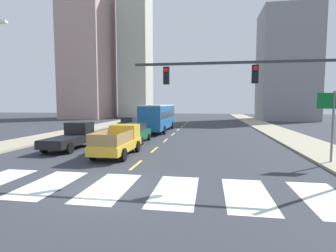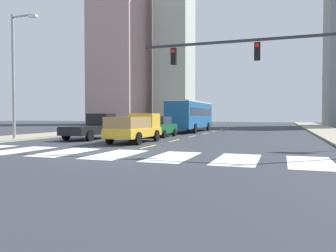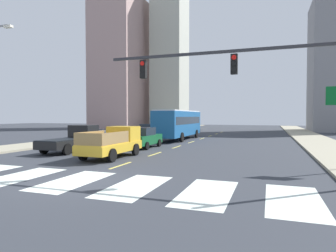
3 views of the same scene
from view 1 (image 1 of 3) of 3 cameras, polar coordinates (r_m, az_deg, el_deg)
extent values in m
plane|color=#30343B|center=(11.43, -12.76, -12.98)|extent=(160.00, 160.00, 0.00)
cube|color=#9D977E|center=(29.43, 25.13, -2.19)|extent=(4.00, 110.00, 0.15)
cube|color=#9D977E|center=(32.67, -20.96, -1.38)|extent=(4.00, 110.00, 0.15)
cube|color=silver|center=(12.70, -24.74, -11.47)|extent=(1.72, 3.97, 0.01)
cube|color=silver|center=(11.43, -12.76, -12.96)|extent=(1.72, 3.97, 0.01)
cube|color=silver|center=(10.75, 1.58, -14.01)|extent=(1.72, 3.97, 0.01)
cube|color=silver|center=(10.76, 16.92, -14.20)|extent=(1.72, 3.97, 0.01)
cube|color=silver|center=(11.48, 31.23, -13.50)|extent=(1.72, 3.97, 0.01)
cube|color=#DDC951|center=(15.08, -7.03, -8.48)|extent=(0.16, 2.40, 0.01)
cube|color=#DDC951|center=(19.82, -2.99, -5.19)|extent=(0.16, 2.40, 0.01)
cube|color=#DDC951|center=(24.67, -0.55, -3.18)|extent=(0.16, 2.40, 0.01)
cube|color=#DDC951|center=(29.57, 1.08, -1.82)|extent=(0.16, 2.40, 0.01)
cube|color=#DDC951|center=(34.50, 2.25, -0.85)|extent=(0.16, 2.40, 0.01)
cube|color=#DDC951|center=(39.45, 3.12, -0.12)|extent=(0.16, 2.40, 0.01)
cube|color=#DDC951|center=(44.40, 3.80, 0.44)|extent=(0.16, 2.40, 0.01)
cube|color=#DDC951|center=(49.37, 4.34, 0.89)|extent=(0.16, 2.40, 0.01)
cube|color=gold|center=(17.77, -11.10, -4.25)|extent=(1.96, 5.20, 0.56)
cube|color=gold|center=(19.26, -9.39, -1.18)|extent=(1.84, 1.60, 1.00)
cube|color=#19232D|center=(19.65, -8.99, -0.52)|extent=(1.72, 0.08, 0.56)
cube|color=gold|center=(16.84, -12.24, -3.71)|extent=(1.84, 3.30, 0.06)
cylinder|color=black|center=(19.60, -12.21, -4.24)|extent=(0.22, 0.80, 0.80)
cylinder|color=black|center=(18.98, -6.67, -4.46)|extent=(0.22, 0.80, 0.80)
cylinder|color=black|center=(16.78, -16.10, -5.87)|extent=(0.22, 0.80, 0.80)
cylinder|color=black|center=(16.05, -9.72, -6.24)|extent=(0.22, 0.80, 0.80)
cube|color=olive|center=(17.14, -15.07, -2.34)|extent=(0.06, 3.17, 0.70)
cube|color=olive|center=(16.49, -9.34, -2.52)|extent=(0.06, 3.17, 0.70)
cube|color=olive|center=(15.34, -14.42, -3.16)|extent=(1.80, 0.06, 0.70)
cube|color=black|center=(21.15, -20.95, -3.02)|extent=(1.96, 5.20, 0.56)
cube|color=black|center=(22.54, -18.85, -0.49)|extent=(1.84, 1.60, 1.00)
cube|color=#19232D|center=(22.91, -18.35, 0.06)|extent=(1.72, 0.08, 0.56)
cube|color=black|center=(20.30, -22.32, -2.51)|extent=(1.84, 3.30, 0.06)
cylinder|color=black|center=(23.01, -21.10, -3.11)|extent=(0.22, 0.80, 0.80)
cylinder|color=black|center=(22.09, -16.70, -3.31)|extent=(0.22, 0.80, 0.80)
cylinder|color=black|center=(20.41, -25.52, -4.25)|extent=(0.22, 0.80, 0.80)
cylinder|color=black|center=(19.37, -20.73, -4.56)|extent=(0.22, 0.80, 0.80)
cube|color=#1C568E|center=(32.40, -2.07, 2.05)|extent=(2.50, 10.80, 2.70)
cube|color=#19232D|center=(32.38, -2.07, 2.67)|extent=(2.52, 9.94, 0.80)
cube|color=silver|center=(32.36, -2.08, 4.54)|extent=(2.40, 10.37, 0.12)
cylinder|color=black|center=(36.01, -2.98, 0.18)|extent=(0.22, 1.00, 1.00)
cylinder|color=black|center=(35.57, 0.96, 0.13)|extent=(0.22, 1.00, 1.00)
cylinder|color=black|center=(29.89, -5.52, -0.81)|extent=(0.22, 1.00, 1.00)
cylinder|color=black|center=(29.36, -0.80, -0.89)|extent=(0.22, 1.00, 1.00)
cube|color=black|center=(35.14, -8.49, 0.34)|extent=(1.80, 4.40, 0.76)
cube|color=#1E2833|center=(34.95, -8.58, 1.47)|extent=(1.58, 2.11, 0.64)
cylinder|color=black|center=(36.74, -9.18, -0.06)|extent=(0.22, 0.64, 0.64)
cylinder|color=black|center=(36.21, -6.47, -0.10)|extent=(0.22, 0.64, 0.64)
cylinder|color=black|center=(34.17, -10.61, -0.46)|extent=(0.22, 0.64, 0.64)
cylinder|color=black|center=(33.61, -7.72, -0.51)|extent=(0.22, 0.64, 0.64)
cube|color=#12532A|center=(23.67, -7.10, -1.86)|extent=(1.80, 4.40, 0.76)
cube|color=#1E2833|center=(23.45, -7.22, -0.21)|extent=(1.58, 2.11, 0.64)
cylinder|color=black|center=(25.27, -8.19, -2.31)|extent=(0.22, 0.64, 0.64)
cylinder|color=black|center=(24.80, -4.21, -2.41)|extent=(0.22, 0.64, 0.64)
cylinder|color=black|center=(22.70, -10.24, -3.16)|extent=(0.22, 0.64, 0.64)
cylinder|color=black|center=(22.18, -5.84, -3.30)|extent=(0.22, 0.64, 0.64)
cube|color=#2D2D33|center=(12.89, 16.28, 13.26)|extent=(10.41, 0.12, 0.12)
cube|color=black|center=(12.89, 18.56, 10.73)|extent=(0.28, 0.24, 0.84)
cylinder|color=red|center=(12.79, 18.69, 11.95)|extent=(0.20, 0.04, 0.20)
cylinder|color=black|center=(12.76, 18.65, 10.79)|extent=(0.20, 0.04, 0.20)
cylinder|color=black|center=(12.74, 18.62, 9.63)|extent=(0.20, 0.04, 0.20)
cube|color=black|center=(12.90, -0.36, 10.98)|extent=(0.28, 0.24, 0.84)
cylinder|color=red|center=(12.81, -0.46, 12.20)|extent=(0.20, 0.04, 0.20)
cylinder|color=black|center=(12.78, -0.46, 11.04)|extent=(0.20, 0.04, 0.20)
cylinder|color=black|center=(12.75, -0.46, 9.88)|extent=(0.20, 0.04, 0.20)
cylinder|color=slate|center=(17.52, 32.41, -0.39)|extent=(0.12, 0.12, 4.20)
cube|color=#095824|center=(17.43, 32.52, 4.69)|extent=(1.70, 0.06, 0.90)
cube|color=silver|center=(20.81, -32.57, 18.68)|extent=(0.60, 0.28, 0.16)
cube|color=gray|center=(60.29, 24.64, 11.94)|extent=(10.87, 9.55, 22.57)
cube|color=#B1B3A2|center=(68.30, -7.09, 15.81)|extent=(7.02, 8.12, 32.79)
cube|color=tan|center=(66.06, -17.18, 14.50)|extent=(9.58, 11.74, 29.37)
camera|label=2|loc=(5.11, 147.47, -23.53)|focal=35.40mm
camera|label=3|loc=(3.58, 95.04, -13.97)|focal=31.03mm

